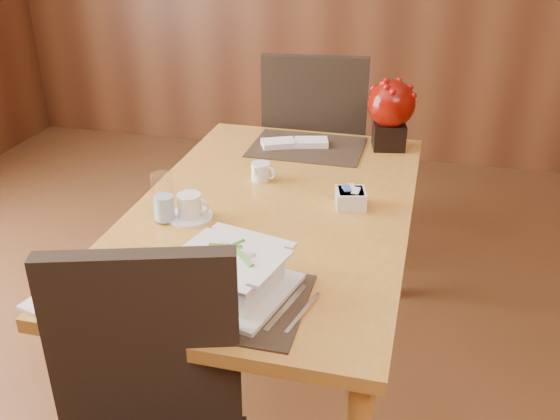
% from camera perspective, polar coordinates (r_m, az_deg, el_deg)
% --- Properties ---
extents(dining_table, '(0.90, 1.50, 0.75)m').
position_cam_1_polar(dining_table, '(2.11, -0.65, -2.00)').
color(dining_table, '#C68737').
rests_on(dining_table, ground).
extents(placemat_near, '(0.45, 0.33, 0.01)m').
position_cam_1_polar(placemat_near, '(1.61, -5.73, -8.07)').
color(placemat_near, black).
rests_on(placemat_near, dining_table).
extents(placemat_far, '(0.45, 0.33, 0.01)m').
position_cam_1_polar(placemat_far, '(2.55, 2.51, 5.77)').
color(placemat_far, black).
rests_on(placemat_far, dining_table).
extents(soup_setting, '(0.34, 0.34, 0.12)m').
position_cam_1_polar(soup_setting, '(1.60, -4.49, -5.87)').
color(soup_setting, white).
rests_on(soup_setting, dining_table).
extents(coffee_cup, '(0.15, 0.15, 0.08)m').
position_cam_1_polar(coffee_cup, '(2.00, -8.25, 0.20)').
color(coffee_cup, white).
rests_on(coffee_cup, dining_table).
extents(water_glass, '(0.09, 0.09, 0.16)m').
position_cam_1_polar(water_glass, '(1.97, -10.62, 1.08)').
color(water_glass, white).
rests_on(water_glass, dining_table).
extents(creamer_jug, '(0.11, 0.11, 0.06)m').
position_cam_1_polar(creamer_jug, '(2.25, -1.78, 3.54)').
color(creamer_jug, white).
rests_on(creamer_jug, dining_table).
extents(sugar_caddy, '(0.12, 0.12, 0.06)m').
position_cam_1_polar(sugar_caddy, '(2.07, 6.48, 1.07)').
color(sugar_caddy, white).
rests_on(sugar_caddy, dining_table).
extents(berry_decor, '(0.19, 0.19, 0.28)m').
position_cam_1_polar(berry_decor, '(2.54, 10.10, 8.97)').
color(berry_decor, black).
rests_on(berry_decor, dining_table).
extents(napkins_far, '(0.28, 0.18, 0.02)m').
position_cam_1_polar(napkins_far, '(2.56, 1.59, 6.17)').
color(napkins_far, white).
rests_on(napkins_far, dining_table).
extents(bread_plate, '(0.20, 0.20, 0.01)m').
position_cam_1_polar(bread_plate, '(1.69, -19.00, -7.78)').
color(bread_plate, white).
rests_on(bread_plate, dining_table).
extents(far_chair, '(0.55, 0.56, 1.05)m').
position_cam_1_polar(far_chair, '(3.02, 3.19, 5.89)').
color(far_chair, black).
rests_on(far_chair, ground).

